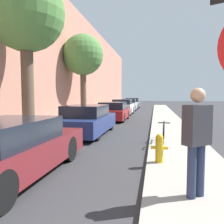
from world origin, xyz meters
TOP-DOWN VIEW (x-y plane):
  - ground_plane at (0.00, 16.00)m, footprint 120.00×120.00m
  - sidewalk_left at (-2.90, 16.00)m, footprint 2.00×52.00m
  - sidewalk_right at (2.90, 16.00)m, footprint 2.00×52.00m
  - building_facade_left at (-4.25, 16.00)m, footprint 0.70×52.00m
  - parked_car_maroon at (-1.02, 5.51)m, footprint 1.83×4.55m
  - parked_car_navy at (-0.99, 11.19)m, footprint 1.84×4.58m
  - parked_car_red at (-0.84, 17.14)m, footprint 1.90×4.16m
  - parked_car_white at (-0.89, 22.30)m, footprint 1.81×4.10m
  - parked_car_silver at (-0.91, 27.84)m, footprint 1.70×4.01m
  - parked_car_grey at (-0.99, 32.91)m, footprint 1.80×4.66m
  - street_tree_near at (-2.46, 8.74)m, footprint 2.76×2.76m
  - street_tree_far at (-2.78, 16.23)m, footprint 2.76×2.76m
  - fire_hydrant at (2.21, 6.90)m, footprint 0.42×0.20m
  - pedestrian at (2.76, 5.02)m, footprint 0.50×0.47m
  - bicycle at (2.41, 9.57)m, footprint 0.44×1.71m

SIDE VIEW (x-z plane):
  - ground_plane at x=0.00m, z-range 0.00..0.00m
  - sidewalk_left at x=-2.90m, z-range 0.00..0.12m
  - sidewalk_right at x=2.90m, z-range 0.00..0.12m
  - bicycle at x=2.41m, z-range 0.13..0.83m
  - fire_hydrant at x=2.21m, z-range 0.13..0.85m
  - parked_car_maroon at x=-1.02m, z-range -0.02..1.26m
  - parked_car_red at x=-0.84m, z-range -0.03..1.28m
  - parked_car_navy at x=-0.99m, z-range -0.03..1.31m
  - parked_car_silver at x=-0.91m, z-range -0.02..1.37m
  - parked_car_grey at x=-0.99m, z-range -0.03..1.40m
  - parked_car_white at x=-0.89m, z-range -0.02..1.40m
  - pedestrian at x=2.76m, z-range 0.24..2.03m
  - building_facade_left at x=-4.25m, z-range 0.00..8.38m
  - street_tree_far at x=-2.78m, z-range 1.57..7.38m
  - street_tree_near at x=-2.46m, z-range 1.64..7.63m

